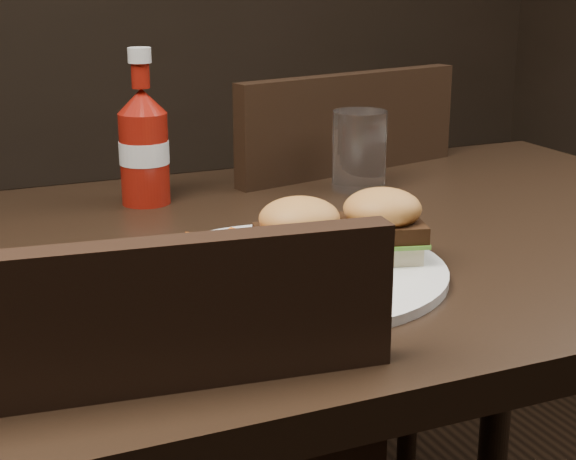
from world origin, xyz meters
name	(u,v)px	position (x,y,z in m)	size (l,w,h in m)	color
dining_table	(335,250)	(0.00, 0.00, 0.73)	(1.20, 0.80, 0.04)	black
chair_far	(278,315)	(0.13, 0.50, 0.43)	(0.45, 0.45, 0.04)	black
plate	(292,272)	(-0.11, -0.12, 0.76)	(0.34, 0.34, 0.01)	white
sandwich_half_a	(299,260)	(-0.11, -0.13, 0.77)	(0.08, 0.07, 0.02)	beige
sandwich_half_b	(381,248)	(-0.01, -0.13, 0.77)	(0.08, 0.07, 0.02)	beige
fries_pile	(233,257)	(-0.18, -0.12, 0.78)	(0.11, 0.11, 0.04)	#C94314
ketchup_bottle	(145,162)	(-0.18, 0.24, 0.81)	(0.07, 0.07, 0.14)	maroon
tumbler	(359,153)	(0.14, 0.20, 0.81)	(0.08, 0.08, 0.13)	white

